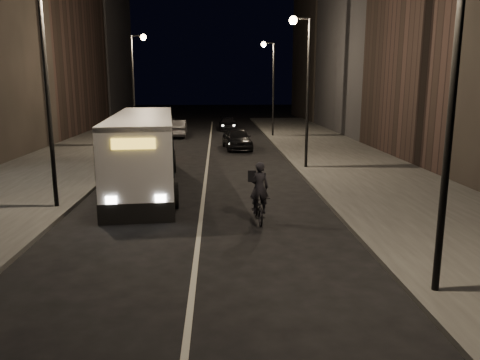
{
  "coord_description": "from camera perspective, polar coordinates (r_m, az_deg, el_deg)",
  "views": [
    {
      "loc": [
        0.63,
        -13.78,
        4.83
      ],
      "look_at": [
        1.4,
        2.13,
        1.5
      ],
      "focal_mm": 35.0,
      "sensor_mm": 36.0,
      "label": 1
    }
  ],
  "objects": [
    {
      "name": "ground",
      "position": [
        14.62,
        -5.13,
        -7.54
      ],
      "size": [
        180.0,
        180.0,
        0.0
      ],
      "primitive_type": "plane",
      "color": "black",
      "rests_on": "ground"
    },
    {
      "name": "building_row_right",
      "position": [
        44.41,
        18.5,
        18.57
      ],
      "size": [
        8.0,
        61.0,
        21.0
      ],
      "primitive_type": "cube",
      "color": "black",
      "rests_on": "ground"
    },
    {
      "name": "streetlight_right_near",
      "position": [
        10.86,
        23.58,
        13.65
      ],
      "size": [
        1.2,
        0.44,
        8.12
      ],
      "color": "black",
      "rests_on": "sidewalk_right"
    },
    {
      "name": "car_far",
      "position": [
        48.52,
        -1.48,
        6.87
      ],
      "size": [
        1.91,
        4.51,
        1.3
      ],
      "primitive_type": "imported",
      "rotation": [
        0.0,
        0.0,
        0.02
      ],
      "color": "black",
      "rests_on": "ground"
    },
    {
      "name": "streetlight_left_far",
      "position": [
        36.28,
        -12.53,
        12.38
      ],
      "size": [
        1.2,
        0.44,
        8.12
      ],
      "color": "black",
      "rests_on": "sidewalk_left"
    },
    {
      "name": "car_mid",
      "position": [
        42.77,
        -7.66,
        6.26
      ],
      "size": [
        1.76,
        4.7,
        1.53
      ],
      "primitive_type": "imported",
      "rotation": [
        0.0,
        0.0,
        3.17
      ],
      "color": "#343437",
      "rests_on": "ground"
    },
    {
      "name": "cyclist_on_bicycle",
      "position": [
        16.37,
        2.29,
        -2.72
      ],
      "size": [
        0.78,
        1.93,
        2.18
      ],
      "rotation": [
        0.0,
        0.0,
        0.06
      ],
      "color": "black",
      "rests_on": "ground"
    },
    {
      "name": "city_bus",
      "position": [
        22.47,
        -11.63,
        3.91
      ],
      "size": [
        3.91,
        12.7,
        3.37
      ],
      "rotation": [
        0.0,
        0.0,
        0.1
      ],
      "color": "white",
      "rests_on": "ground"
    },
    {
      "name": "sidewalk_right",
      "position": [
        29.26,
        12.88,
        2.17
      ],
      "size": [
        7.0,
        70.0,
        0.16
      ],
      "primitive_type": "cube",
      "color": "#333331",
      "rests_on": "ground"
    },
    {
      "name": "streetlight_right_mid",
      "position": [
        26.21,
        7.76,
        12.87
      ],
      "size": [
        1.2,
        0.44,
        8.12
      ],
      "color": "black",
      "rests_on": "sidewalk_right"
    },
    {
      "name": "sidewalk_left",
      "position": [
        29.63,
        -20.69,
        1.82
      ],
      "size": [
        7.0,
        70.0,
        0.16
      ],
      "primitive_type": "cube",
      "color": "#333331",
      "rests_on": "ground"
    },
    {
      "name": "streetlight_left_near",
      "position": [
        18.76,
        -21.85,
        12.61
      ],
      "size": [
        1.2,
        0.44,
        8.12
      ],
      "color": "black",
      "rests_on": "sidewalk_left"
    },
    {
      "name": "car_near",
      "position": [
        34.48,
        -0.37,
        5.08
      ],
      "size": [
        2.31,
        4.79,
        1.58
      ],
      "primitive_type": "imported",
      "rotation": [
        0.0,
        0.0,
        0.1
      ],
      "color": "black",
      "rests_on": "ground"
    },
    {
      "name": "building_row_left",
      "position": [
        45.85,
        -25.4,
        18.46
      ],
      "size": [
        8.0,
        61.0,
        22.0
      ],
      "primitive_type": "cube",
      "color": "black",
      "rests_on": "ground"
    },
    {
      "name": "streetlight_right_far",
      "position": [
        42.05,
        3.74,
        12.51
      ],
      "size": [
        1.2,
        0.44,
        8.12
      ],
      "color": "black",
      "rests_on": "sidewalk_right"
    }
  ]
}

